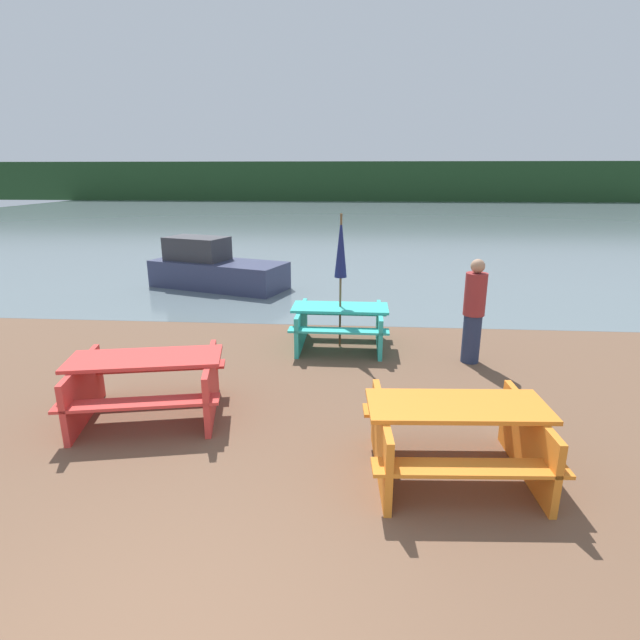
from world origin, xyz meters
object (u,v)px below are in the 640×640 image
at_px(picnic_table_red, 147,381).
at_px(picnic_table_teal, 340,322).
at_px(umbrella_navy, 341,248).
at_px(person, 474,312).
at_px(boat, 214,269).
at_px(picnic_table_orange, 455,433).

distance_m(picnic_table_red, picnic_table_teal, 3.58).
relative_size(umbrella_navy, person, 1.37).
height_order(umbrella_navy, boat, umbrella_navy).
xyz_separation_m(picnic_table_red, umbrella_navy, (2.26, 2.77, 1.25)).
distance_m(umbrella_navy, boat, 5.77).
bearing_deg(picnic_table_red, umbrella_navy, 50.75).
height_order(picnic_table_teal, boat, boat).
bearing_deg(umbrella_navy, picnic_table_red, -129.25).
bearing_deg(picnic_table_red, boat, 99.53).
distance_m(picnic_table_orange, person, 3.32).
height_order(boat, person, person).
distance_m(picnic_table_teal, umbrella_navy, 1.28).
relative_size(picnic_table_teal, person, 0.99).
relative_size(picnic_table_orange, umbrella_navy, 0.79).
height_order(picnic_table_red, umbrella_navy, umbrella_navy).
bearing_deg(picnic_table_orange, person, 75.34).
height_order(picnic_table_orange, picnic_table_teal, picnic_table_orange).
xyz_separation_m(picnic_table_teal, boat, (-3.47, 4.44, 0.04)).
relative_size(boat, person, 2.28).
xyz_separation_m(picnic_table_orange, boat, (-4.75, 8.21, 0.02)).
bearing_deg(picnic_table_red, picnic_table_teal, 50.75).
bearing_deg(boat, picnic_table_orange, -41.14).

